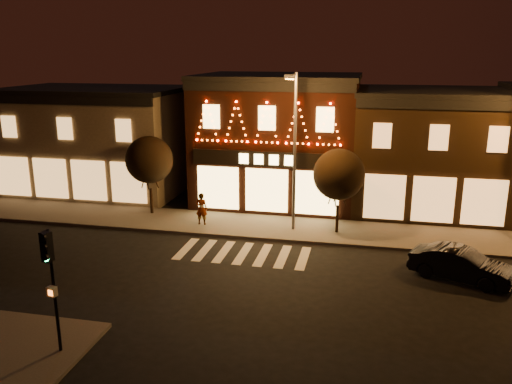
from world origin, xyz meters
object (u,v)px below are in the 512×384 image
(traffic_signal_near, at_px, (50,268))
(streetlamp_mid, at_px, (294,141))
(dark_sedan, at_px, (461,264))
(pedestrian, at_px, (202,209))

(traffic_signal_near, relative_size, streetlamp_mid, 0.50)
(dark_sedan, height_order, pedestrian, pedestrian)
(traffic_signal_near, bearing_deg, dark_sedan, 44.96)
(traffic_signal_near, distance_m, dark_sedan, 16.74)
(pedestrian, bearing_deg, streetlamp_mid, -179.21)
(dark_sedan, distance_m, pedestrian, 14.04)
(traffic_signal_near, xyz_separation_m, dark_sedan, (13.81, 9.15, -2.42))
(traffic_signal_near, xyz_separation_m, pedestrian, (0.50, 13.61, -2.06))
(traffic_signal_near, relative_size, pedestrian, 2.29)
(streetlamp_mid, bearing_deg, pedestrian, 178.08)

